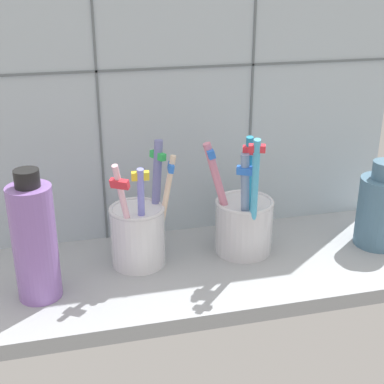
% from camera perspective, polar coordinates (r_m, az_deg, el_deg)
% --- Properties ---
extents(counter_slab, '(0.64, 0.22, 0.02)m').
position_cam_1_polar(counter_slab, '(0.74, 0.50, -8.33)').
color(counter_slab, '#9EA3A8').
rests_on(counter_slab, ground).
extents(tile_wall_back, '(0.64, 0.02, 0.45)m').
position_cam_1_polar(tile_wall_back, '(0.77, -1.70, 10.28)').
color(tile_wall_back, '#B2C1CC').
rests_on(tile_wall_back, ground).
extents(toothbrush_cup_left, '(0.09, 0.09, 0.16)m').
position_cam_1_polar(toothbrush_cup_left, '(0.72, -5.52, -4.07)').
color(toothbrush_cup_left, white).
rests_on(toothbrush_cup_left, counter_slab).
extents(toothbrush_cup_right, '(0.10, 0.11, 0.18)m').
position_cam_1_polar(toothbrush_cup_right, '(0.75, 5.36, -3.06)').
color(toothbrush_cup_right, silver).
rests_on(toothbrush_cup_right, counter_slab).
extents(ceramic_vase, '(0.06, 0.06, 0.12)m').
position_cam_1_polar(ceramic_vase, '(0.80, 19.14, -1.76)').
color(ceramic_vase, slate).
rests_on(ceramic_vase, counter_slab).
extents(soap_bottle, '(0.05, 0.05, 0.16)m').
position_cam_1_polar(soap_bottle, '(0.66, -16.02, -4.88)').
color(soap_bottle, '#9369BD').
rests_on(soap_bottle, counter_slab).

